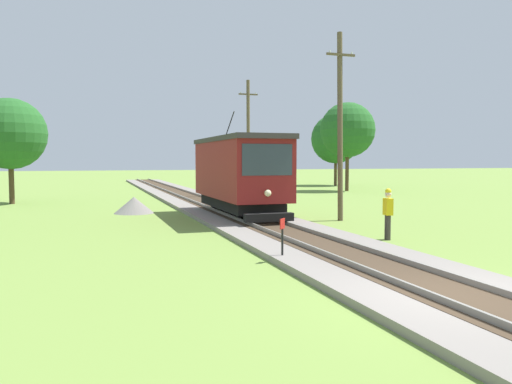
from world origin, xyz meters
TOP-DOWN VIEW (x-y plane):
  - ground_plane at (0.00, 0.00)m, footprint 260.00×260.00m
  - track_ballast at (0.00, 0.00)m, footprint 4.20×120.00m
  - sleeper_bed at (0.00, 0.00)m, footprint 2.04×120.00m
  - rail_left at (-0.72, 0.00)m, footprint 0.07×120.00m
  - rail_right at (0.72, 0.00)m, footprint 0.07×120.00m
  - red_tram at (0.00, 15.02)m, footprint 2.60×8.54m
  - utility_pole_near_tram at (4.15, 12.87)m, footprint 1.40×0.49m
  - utility_pole_mid at (4.15, 26.75)m, footprint 1.40×0.33m
  - trackside_signal_marker at (-1.76, 4.87)m, footprint 0.21×0.21m
  - gravel_pile at (-4.52, 18.94)m, footprint 2.04×2.04m
  - track_worker at (3.08, 7.26)m, footprint 0.31×0.42m
  - tree_right_near at (-11.32, 27.07)m, footprint 4.44×4.44m
  - tree_left_far at (15.06, 32.26)m, footprint 4.84×4.84m
  - tree_right_far at (18.60, 41.36)m, footprint 5.31×5.31m

SIDE VIEW (x-z plane):
  - ground_plane at x=0.00m, z-range 0.00..0.00m
  - track_ballast at x=0.00m, z-range 0.00..0.18m
  - sleeper_bed at x=0.00m, z-range 0.18..0.19m
  - rail_left at x=-0.72m, z-range 0.18..0.32m
  - rail_right at x=0.72m, z-range 0.18..0.32m
  - gravel_pile at x=-4.52m, z-range 0.00..0.85m
  - trackside_signal_marker at x=-1.76m, z-range 0.08..1.26m
  - track_worker at x=3.08m, z-range 0.09..1.88m
  - red_tram at x=0.00m, z-range -0.20..4.59m
  - utility_pole_mid at x=4.15m, z-range 0.10..8.51m
  - utility_pole_near_tram at x=4.15m, z-range 0.10..8.60m
  - tree_right_near at x=-11.32m, z-range 1.08..7.68m
  - tree_right_far at x=18.60m, z-range 1.18..8.88m
  - tree_left_far at x=15.06m, z-range 1.48..9.31m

